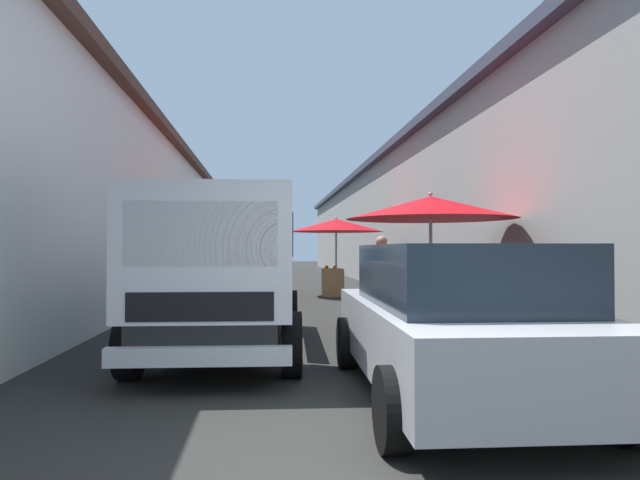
{
  "coord_description": "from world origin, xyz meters",
  "views": [
    {
      "loc": [
        -3.1,
        0.66,
        1.41
      ],
      "look_at": [
        12.14,
        -0.84,
        1.66
      ],
      "focal_mm": 30.4,
      "sensor_mm": 36.0,
      "label": 1
    }
  ],
  "objects_px": {
    "fruit_stall_near_right": "(429,222)",
    "delivery_truck": "(220,279)",
    "hatchback_car": "(455,320)",
    "vendor_by_crates": "(259,268)",
    "vendor_in_shade": "(382,271)",
    "parked_scooter": "(209,279)",
    "fruit_stall_near_left": "(203,236)",
    "fruit_stall_mid_lane": "(210,233)",
    "fruit_stall_far_left": "(336,231)"
  },
  "relations": [
    {
      "from": "fruit_stall_near_right",
      "to": "delivery_truck",
      "type": "distance_m",
      "value": 3.87
    },
    {
      "from": "hatchback_car",
      "to": "vendor_by_crates",
      "type": "relative_size",
      "value": 2.41
    },
    {
      "from": "fruit_stall_near_right",
      "to": "vendor_in_shade",
      "type": "relative_size",
      "value": 1.67
    },
    {
      "from": "delivery_truck",
      "to": "parked_scooter",
      "type": "bearing_deg",
      "value": 6.67
    },
    {
      "from": "fruit_stall_near_left",
      "to": "fruit_stall_mid_lane",
      "type": "xyz_separation_m",
      "value": [
        2.74,
        0.12,
        0.16
      ]
    },
    {
      "from": "fruit_stall_near_left",
      "to": "fruit_stall_far_left",
      "type": "distance_m",
      "value": 5.04
    },
    {
      "from": "fruit_stall_far_left",
      "to": "parked_scooter",
      "type": "bearing_deg",
      "value": 66.91
    },
    {
      "from": "fruit_stall_far_left",
      "to": "delivery_truck",
      "type": "relative_size",
      "value": 0.56
    },
    {
      "from": "fruit_stall_far_left",
      "to": "parked_scooter",
      "type": "distance_m",
      "value": 4.52
    },
    {
      "from": "fruit_stall_near_left",
      "to": "fruit_stall_mid_lane",
      "type": "relative_size",
      "value": 1.0
    },
    {
      "from": "fruit_stall_mid_lane",
      "to": "delivery_truck",
      "type": "bearing_deg",
      "value": -173.37
    },
    {
      "from": "fruit_stall_mid_lane",
      "to": "hatchback_car",
      "type": "height_order",
      "value": "fruit_stall_mid_lane"
    },
    {
      "from": "hatchback_car",
      "to": "vendor_by_crates",
      "type": "xyz_separation_m",
      "value": [
        8.37,
        1.97,
        0.21
      ]
    },
    {
      "from": "fruit_stall_near_left",
      "to": "fruit_stall_near_right",
      "type": "bearing_deg",
      "value": -133.11
    },
    {
      "from": "fruit_stall_near_left",
      "to": "vendor_by_crates",
      "type": "relative_size",
      "value": 1.47
    },
    {
      "from": "fruit_stall_far_left",
      "to": "vendor_in_shade",
      "type": "distance_m",
      "value": 5.7
    },
    {
      "from": "fruit_stall_mid_lane",
      "to": "hatchback_car",
      "type": "relative_size",
      "value": 0.61
    },
    {
      "from": "parked_scooter",
      "to": "fruit_stall_mid_lane",
      "type": "bearing_deg",
      "value": -173.23
    },
    {
      "from": "vendor_by_crates",
      "to": "fruit_stall_near_right",
      "type": "bearing_deg",
      "value": -148.63
    },
    {
      "from": "fruit_stall_near_left",
      "to": "parked_scooter",
      "type": "distance_m",
      "value": 5.45
    },
    {
      "from": "fruit_stall_mid_lane",
      "to": "delivery_truck",
      "type": "relative_size",
      "value": 0.49
    },
    {
      "from": "delivery_truck",
      "to": "parked_scooter",
      "type": "height_order",
      "value": "delivery_truck"
    },
    {
      "from": "fruit_stall_far_left",
      "to": "vendor_in_shade",
      "type": "relative_size",
      "value": 1.68
    },
    {
      "from": "fruit_stall_near_right",
      "to": "delivery_truck",
      "type": "relative_size",
      "value": 0.56
    },
    {
      "from": "vendor_in_shade",
      "to": "parked_scooter",
      "type": "xyz_separation_m",
      "value": [
        7.29,
        4.12,
        -0.52
      ]
    },
    {
      "from": "fruit_stall_far_left",
      "to": "fruit_stall_near_left",
      "type": "bearing_deg",
      "value": 135.9
    },
    {
      "from": "delivery_truck",
      "to": "vendor_by_crates",
      "type": "relative_size",
      "value": 3.03
    },
    {
      "from": "fruit_stall_near_right",
      "to": "delivery_truck",
      "type": "xyz_separation_m",
      "value": [
        -1.97,
        3.22,
        -0.82
      ]
    },
    {
      "from": "fruit_stall_near_left",
      "to": "vendor_by_crates",
      "type": "bearing_deg",
      "value": -55.75
    },
    {
      "from": "fruit_stall_near_right",
      "to": "vendor_by_crates",
      "type": "bearing_deg",
      "value": 31.37
    },
    {
      "from": "fruit_stall_near_left",
      "to": "parked_scooter",
      "type": "height_order",
      "value": "fruit_stall_near_left"
    },
    {
      "from": "fruit_stall_mid_lane",
      "to": "delivery_truck",
      "type": "xyz_separation_m",
      "value": [
        -8.55,
        -0.99,
        -0.82
      ]
    },
    {
      "from": "fruit_stall_far_left",
      "to": "parked_scooter",
      "type": "relative_size",
      "value": 1.66
    },
    {
      "from": "fruit_stall_mid_lane",
      "to": "vendor_by_crates",
      "type": "height_order",
      "value": "fruit_stall_mid_lane"
    },
    {
      "from": "fruit_stall_far_left",
      "to": "vendor_in_shade",
      "type": "xyz_separation_m",
      "value": [
        -5.61,
        -0.19,
        -0.96
      ]
    },
    {
      "from": "vendor_by_crates",
      "to": "fruit_stall_mid_lane",
      "type": "bearing_deg",
      "value": 35.75
    },
    {
      "from": "vendor_by_crates",
      "to": "vendor_in_shade",
      "type": "relative_size",
      "value": 0.98
    },
    {
      "from": "vendor_in_shade",
      "to": "parked_scooter",
      "type": "relative_size",
      "value": 0.99
    },
    {
      "from": "hatchback_car",
      "to": "delivery_truck",
      "type": "height_order",
      "value": "delivery_truck"
    },
    {
      "from": "delivery_truck",
      "to": "fruit_stall_mid_lane",
      "type": "bearing_deg",
      "value": 6.63
    },
    {
      "from": "fruit_stall_mid_lane",
      "to": "vendor_in_shade",
      "type": "height_order",
      "value": "fruit_stall_mid_lane"
    },
    {
      "from": "fruit_stall_near_left",
      "to": "fruit_stall_near_right",
      "type": "height_order",
      "value": "fruit_stall_near_right"
    },
    {
      "from": "fruit_stall_near_left",
      "to": "vendor_in_shade",
      "type": "xyz_separation_m",
      "value": [
        -2.0,
        -3.7,
        -0.73
      ]
    },
    {
      "from": "fruit_stall_mid_lane",
      "to": "fruit_stall_far_left",
      "type": "height_order",
      "value": "fruit_stall_far_left"
    },
    {
      "from": "vendor_by_crates",
      "to": "vendor_in_shade",
      "type": "height_order",
      "value": "vendor_in_shade"
    },
    {
      "from": "fruit_stall_far_left",
      "to": "vendor_by_crates",
      "type": "height_order",
      "value": "fruit_stall_far_left"
    },
    {
      "from": "fruit_stall_far_left",
      "to": "vendor_in_shade",
      "type": "height_order",
      "value": "fruit_stall_far_left"
    },
    {
      "from": "fruit_stall_mid_lane",
      "to": "fruit_stall_near_right",
      "type": "xyz_separation_m",
      "value": [
        -6.58,
        -4.22,
        0.0
      ]
    },
    {
      "from": "fruit_stall_far_left",
      "to": "delivery_truck",
      "type": "xyz_separation_m",
      "value": [
        -9.42,
        2.63,
        -0.89
      ]
    },
    {
      "from": "hatchback_car",
      "to": "parked_scooter",
      "type": "distance_m",
      "value": 13.32
    }
  ]
}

